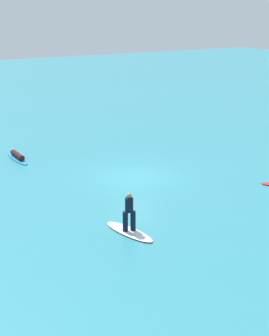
# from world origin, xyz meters

# --- Properties ---
(ground_plane) EXTENTS (120.00, 120.00, 0.00)m
(ground_plane) POSITION_xyz_m (0.00, 0.00, 0.00)
(ground_plane) COLOR teal
(ground_plane) RESTS_ON ground
(surfer_on_white_board) EXTENTS (1.30, 2.65, 1.70)m
(surfer_on_white_board) POSITION_xyz_m (-3.56, -5.80, 0.40)
(surfer_on_white_board) COLOR white
(surfer_on_white_board) RESTS_ON ground_plane
(surfer_on_blue_board) EXTENTS (0.71, 2.98, 0.41)m
(surfer_on_blue_board) POSITION_xyz_m (-4.37, 6.25, 0.15)
(surfer_on_blue_board) COLOR #1E8CD1
(surfer_on_blue_board) RESTS_ON ground_plane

